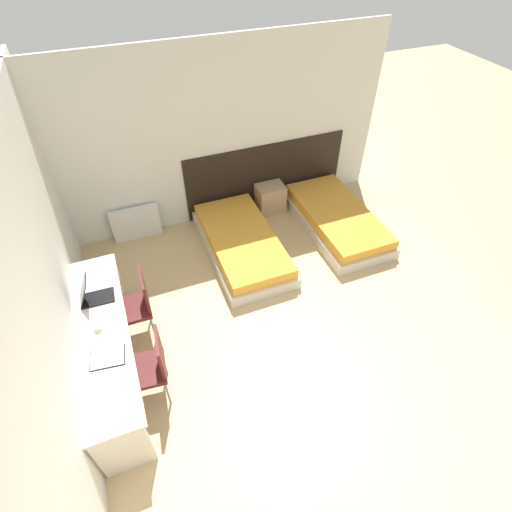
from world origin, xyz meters
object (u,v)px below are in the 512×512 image
at_px(chair_near_notebook, 150,365).
at_px(bed_near_door, 336,219).
at_px(laptop, 93,295).
at_px(chair_near_laptop, 136,304).
at_px(nightstand, 270,198).
at_px(bed_near_window, 242,244).

bearing_deg(chair_near_notebook, bed_near_door, 34.99).
xyz_separation_m(chair_near_notebook, laptop, (-0.41, 0.90, 0.28)).
bearing_deg(laptop, chair_near_notebook, -63.25).
relative_size(chair_near_laptop, chair_near_notebook, 1.00).
xyz_separation_m(chair_near_laptop, laptop, (-0.41, 0.04, 0.28)).
bearing_deg(nightstand, bed_near_window, -134.22).
bearing_deg(nightstand, laptop, -149.13).
bearing_deg(bed_near_door, laptop, -166.49).
bearing_deg(bed_near_window, chair_near_laptop, -150.69).
distance_m(bed_near_window, bed_near_door, 1.59).
bearing_deg(bed_near_door, chair_near_notebook, -151.17).
bearing_deg(laptop, chair_near_laptop, -3.23).
bearing_deg(nightstand, chair_near_laptop, -144.43).
relative_size(nightstand, chair_near_laptop, 0.52).
relative_size(bed_near_door, laptop, 5.40).
xyz_separation_m(bed_near_door, nightstand, (-0.79, 0.82, 0.07)).
bearing_deg(laptop, bed_near_door, 15.84).
xyz_separation_m(bed_near_door, chair_near_laptop, (-3.20, -0.91, 0.35)).
distance_m(nightstand, chair_near_notebook, 3.54).
distance_m(bed_near_window, chair_near_notebook, 2.42).
bearing_deg(chair_near_notebook, laptop, 120.57).
bearing_deg(chair_near_laptop, chair_near_notebook, -88.59).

